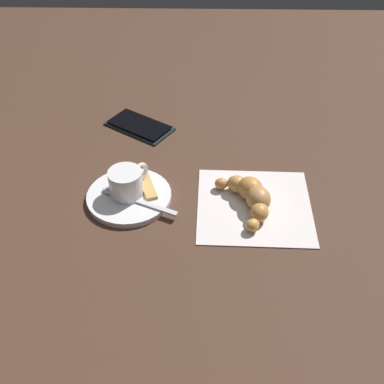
% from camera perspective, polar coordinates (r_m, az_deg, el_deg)
% --- Properties ---
extents(ground_plane, '(1.80, 1.80, 0.00)m').
position_cam_1_polar(ground_plane, '(0.82, 1.02, -1.38)').
color(ground_plane, '#482F22').
extents(saucer, '(0.15, 0.15, 0.01)m').
position_cam_1_polar(saucer, '(0.83, -7.38, -0.54)').
color(saucer, white).
rests_on(saucer, ground).
extents(espresso_cup, '(0.06, 0.07, 0.05)m').
position_cam_1_polar(espresso_cup, '(0.82, -7.69, 1.13)').
color(espresso_cup, white).
rests_on(espresso_cup, saucer).
extents(teaspoon, '(0.14, 0.07, 0.01)m').
position_cam_1_polar(teaspoon, '(0.82, -7.63, -0.59)').
color(teaspoon, silver).
rests_on(teaspoon, saucer).
extents(sugar_packet, '(0.04, 0.07, 0.01)m').
position_cam_1_polar(sugar_packet, '(0.84, -5.25, 0.71)').
color(sugar_packet, tan).
rests_on(sugar_packet, saucer).
extents(napkin, '(0.20, 0.19, 0.00)m').
position_cam_1_polar(napkin, '(0.82, 7.49, -1.61)').
color(napkin, silver).
rests_on(napkin, ground).
extents(croissant, '(0.10, 0.13, 0.04)m').
position_cam_1_polar(croissant, '(0.81, 7.12, -0.42)').
color(croissant, tan).
rests_on(croissant, napkin).
extents(cell_phone, '(0.15, 0.13, 0.01)m').
position_cam_1_polar(cell_phone, '(1.01, -6.19, 7.82)').
color(cell_phone, black).
rests_on(cell_phone, ground).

